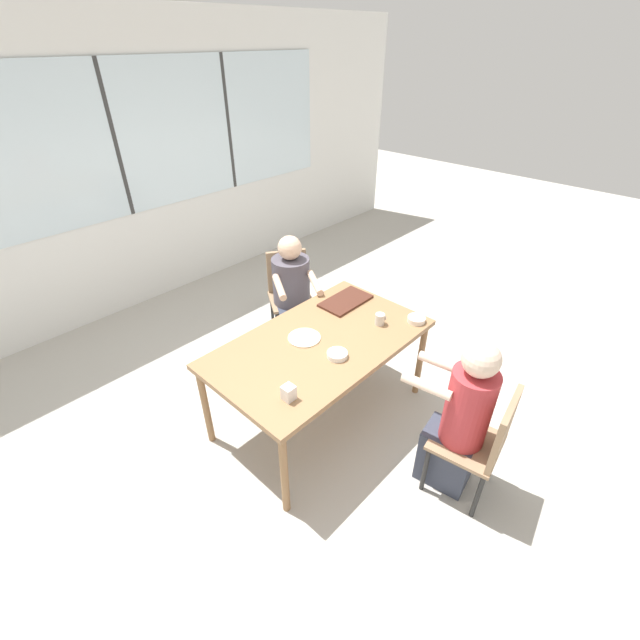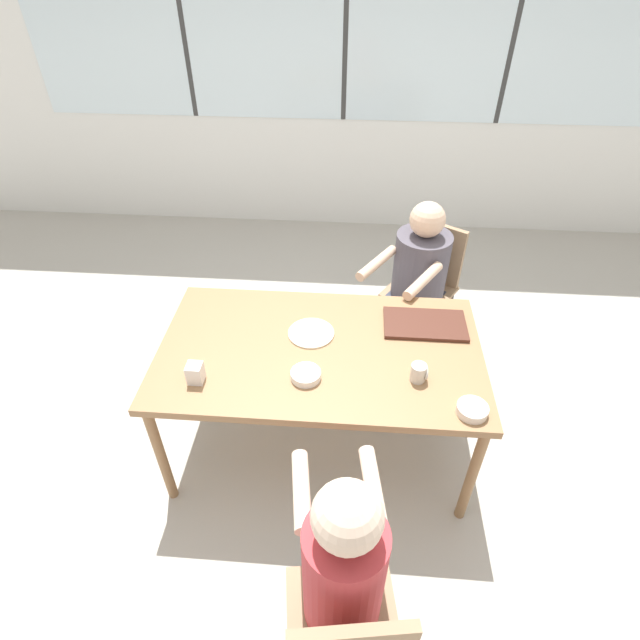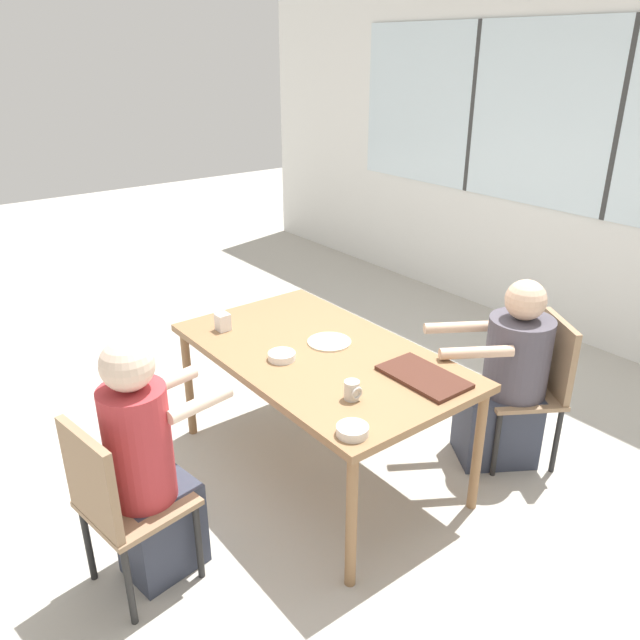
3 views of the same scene
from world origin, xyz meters
The scene contains 13 objects.
ground_plane centered at (0.00, 0.00, 0.00)m, with size 16.00×16.00×0.00m, color #B2ADA3.
wall_back_with_windows centered at (0.00, 2.69, 1.43)m, with size 8.40×0.08×2.80m.
dining_table centered at (0.00, 0.00, 0.67)m, with size 1.60×0.92×0.73m.
chair_for_woman_green_shirt centered at (0.65, 1.02, 0.50)m, with size 0.55×0.55×0.85m.
chair_for_man_blue_shirt centered at (0.18, -1.20, 0.50)m, with size 0.45×0.45×0.85m.
person_woman_green_shirt centered at (0.55, 0.88, 0.48)m, with size 0.62×0.71×1.08m.
person_man_blue_shirt centered at (0.16, -1.04, 0.55)m, with size 0.35×0.54×1.17m.
food_tray_dark centered at (0.53, 0.22, 0.74)m, with size 0.42×0.25×0.02m.
coffee_mug centered at (0.47, -0.18, 0.77)m, with size 0.08×0.07×0.09m.
milk_carton_small centered at (-0.55, -0.26, 0.78)m, with size 0.07×0.07×0.10m.
bowl_white_shallow centered at (-0.05, -0.21, 0.75)m, with size 0.14×0.14×0.04m.
bowl_cereal centered at (0.68, -0.36, 0.75)m, with size 0.13×0.13×0.04m.
plate_tortillas centered at (-0.05, 0.10, 0.73)m, with size 0.24×0.24×0.01m.
Camera 3 is at (2.30, -1.78, 2.18)m, focal length 35.00 mm.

